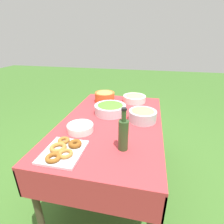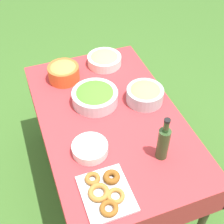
% 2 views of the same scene
% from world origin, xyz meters
% --- Properties ---
extents(ground_plane, '(14.00, 14.00, 0.00)m').
position_xyz_m(ground_plane, '(0.00, 0.00, 0.00)').
color(ground_plane, '#3D6B28').
extents(picnic_table, '(1.50, 0.92, 0.75)m').
position_xyz_m(picnic_table, '(0.00, 0.00, 0.66)').
color(picnic_table, '#B73338').
rests_on(picnic_table, ground_plane).
extents(salad_bowl, '(0.32, 0.32, 0.11)m').
position_xyz_m(salad_bowl, '(-0.17, -0.05, 0.81)').
color(salad_bowl, silver).
rests_on(salad_bowl, picnic_table).
extents(pasta_bowl, '(0.27, 0.27, 0.09)m').
position_xyz_m(pasta_bowl, '(-0.57, 0.16, 0.80)').
color(pasta_bowl, white).
rests_on(pasta_bowl, picnic_table).
extents(donut_platter, '(0.32, 0.26, 0.05)m').
position_xyz_m(donut_platter, '(0.54, -0.22, 0.77)').
color(donut_platter, silver).
rests_on(donut_platter, picnic_table).
extents(plate_stack, '(0.22, 0.22, 0.06)m').
position_xyz_m(plate_stack, '(0.24, -0.21, 0.78)').
color(plate_stack, white).
rests_on(plate_stack, picnic_table).
extents(olive_oil_bottle, '(0.07, 0.07, 0.31)m').
position_xyz_m(olive_oil_bottle, '(0.41, 0.17, 0.88)').
color(olive_oil_bottle, '#2D4723').
rests_on(olive_oil_bottle, picnic_table).
extents(bread_bowl, '(0.26, 0.26, 0.12)m').
position_xyz_m(bread_bowl, '(-0.07, 0.28, 0.82)').
color(bread_bowl, '#B2B7BC').
rests_on(bread_bowl, picnic_table).
extents(olive_bowl, '(0.23, 0.23, 0.14)m').
position_xyz_m(olive_bowl, '(-0.50, -0.19, 0.83)').
color(olive_bowl, '#E05B28').
rests_on(olive_bowl, picnic_table).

